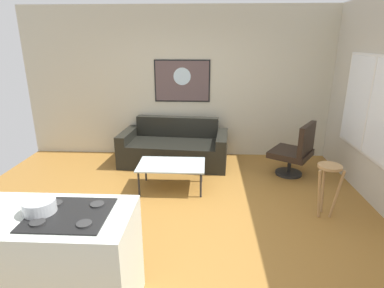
# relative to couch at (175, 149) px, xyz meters

# --- Properties ---
(ground) EXTENTS (6.40, 6.40, 0.04)m
(ground) POSITION_rel_couch_xyz_m (0.30, -1.89, -0.29)
(ground) COLOR olive
(back_wall) EXTENTS (6.40, 0.05, 2.80)m
(back_wall) POSITION_rel_couch_xyz_m (0.30, 0.53, 1.13)
(back_wall) COLOR #BEB8A1
(back_wall) RESTS_ON ground
(couch) EXTENTS (2.00, 1.06, 0.80)m
(couch) POSITION_rel_couch_xyz_m (0.00, 0.00, 0.00)
(couch) COLOR black
(couch) RESTS_ON ground
(coffee_table) EXTENTS (1.01, 0.64, 0.40)m
(coffee_table) POSITION_rel_couch_xyz_m (0.06, -1.08, 0.10)
(coffee_table) COLOR silver
(coffee_table) RESTS_ON ground
(armchair) EXTENTS (0.85, 0.86, 0.92)m
(armchair) POSITION_rel_couch_xyz_m (2.07, -0.49, 0.17)
(armchair) COLOR black
(armchair) RESTS_ON ground
(bar_stool) EXTENTS (0.34, 0.34, 0.71)m
(bar_stool) POSITION_rel_couch_xyz_m (2.14, -1.78, 0.26)
(bar_stool) COLOR #A67C4C
(bar_stool) RESTS_ON ground
(kitchen_counter) EXTENTS (1.46, 0.69, 0.96)m
(kitchen_counter) POSITION_rel_couch_xyz_m (-0.70, -3.46, 0.20)
(kitchen_counter) COLOR silver
(kitchen_counter) RESTS_ON ground
(mixing_bowl) EXTENTS (0.24, 0.24, 0.11)m
(mixing_bowl) POSITION_rel_couch_xyz_m (-0.67, -3.45, 0.72)
(mixing_bowl) COLOR silver
(mixing_bowl) RESTS_ON kitchen_counter
(wall_painting) EXTENTS (1.05, 0.03, 0.79)m
(wall_painting) POSITION_rel_couch_xyz_m (0.12, 0.49, 1.19)
(wall_painting) COLOR black
(window) EXTENTS (0.03, 1.62, 1.41)m
(window) POSITION_rel_couch_xyz_m (2.89, -0.99, 1.03)
(window) COLOR silver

